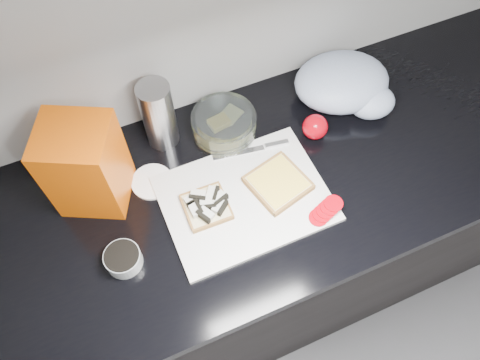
# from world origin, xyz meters

# --- Properties ---
(base_cabinet) EXTENTS (3.50, 0.60, 0.86)m
(base_cabinet) POSITION_xyz_m (0.00, 1.20, 0.43)
(base_cabinet) COLOR black
(base_cabinet) RESTS_ON ground
(countertop) EXTENTS (3.50, 0.64, 0.04)m
(countertop) POSITION_xyz_m (0.00, 1.20, 0.88)
(countertop) COLOR black
(countertop) RESTS_ON base_cabinet
(cutting_board) EXTENTS (0.40, 0.30, 0.01)m
(cutting_board) POSITION_xyz_m (-0.02, 1.16, 0.91)
(cutting_board) COLOR silver
(cutting_board) RESTS_ON countertop
(bread_left) EXTENTS (0.11, 0.11, 0.03)m
(bread_left) POSITION_xyz_m (-0.12, 1.17, 0.92)
(bread_left) COLOR #FAEAB0
(bread_left) RESTS_ON cutting_board
(bread_right) EXTENTS (0.17, 0.17, 0.02)m
(bread_right) POSITION_xyz_m (0.07, 1.16, 0.92)
(bread_right) COLOR #FAEAB0
(bread_right) RESTS_ON cutting_board
(tomato_slices) EXTENTS (0.10, 0.07, 0.02)m
(tomato_slices) POSITION_xyz_m (0.14, 1.04, 0.92)
(tomato_slices) COLOR #B1040F
(tomato_slices) RESTS_ON cutting_board
(knife) EXTENTS (0.20, 0.05, 0.01)m
(knife) POSITION_xyz_m (0.07, 1.28, 0.92)
(knife) COLOR silver
(knife) RESTS_ON cutting_board
(seed_tub) EXTENTS (0.08, 0.08, 0.04)m
(seed_tub) POSITION_xyz_m (-0.34, 1.12, 0.92)
(seed_tub) COLOR #A9AEAE
(seed_tub) RESTS_ON countertop
(tub_lid) EXTENTS (0.11, 0.11, 0.01)m
(tub_lid) POSITION_xyz_m (-0.22, 1.30, 0.90)
(tub_lid) COLOR white
(tub_lid) RESTS_ON countertop
(glass_bowl) EXTENTS (0.17, 0.17, 0.07)m
(glass_bowl) POSITION_xyz_m (0.01, 1.37, 0.94)
(glass_bowl) COLOR silver
(glass_bowl) RESTS_ON countertop
(bread_bag) EXTENTS (0.21, 0.20, 0.25)m
(bread_bag) POSITION_xyz_m (-0.35, 1.32, 1.02)
(bread_bag) COLOR #E95403
(bread_bag) RESTS_ON countertop
(steel_canister) EXTENTS (0.08, 0.08, 0.20)m
(steel_canister) POSITION_xyz_m (-0.15, 1.42, 1.00)
(steel_canister) COLOR #A8A9AD
(steel_canister) RESTS_ON countertop
(grocery_bag) EXTENTS (0.30, 0.27, 0.12)m
(grocery_bag) POSITION_xyz_m (0.36, 1.35, 0.96)
(grocery_bag) COLOR #B0BDD9
(grocery_bag) RESTS_ON countertop
(whole_tomatoes) EXTENTS (0.07, 0.07, 0.07)m
(whole_tomatoes) POSITION_xyz_m (0.23, 1.27, 0.93)
(whole_tomatoes) COLOR #B1040F
(whole_tomatoes) RESTS_ON countertop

